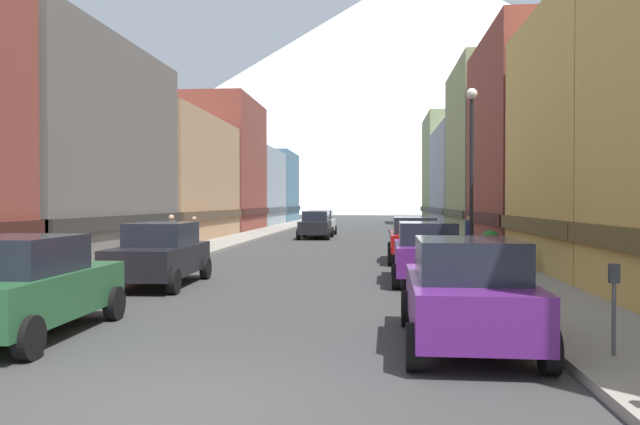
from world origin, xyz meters
TOP-DOWN VIEW (x-y plane):
  - ground_plane at (0.00, 0.00)m, footprint 400.00×400.00m
  - sidewalk_left at (-6.25, 35.00)m, footprint 2.50×100.00m
  - sidewalk_right at (6.25, 35.00)m, footprint 2.50×100.00m
  - storefront_left_1 at (-12.50, 17.49)m, footprint 10.29×12.60m
  - storefront_left_2 at (-12.37, 31.20)m, footprint 10.03×13.84m
  - storefront_left_3 at (-10.54, 44.14)m, footprint 6.37×10.85m
  - storefront_left_4 at (-11.92, 55.90)m, footprint 9.14×11.93m
  - storefront_left_5 at (-11.00, 68.01)m, footprint 7.31×11.44m
  - storefront_right_2 at (10.91, 25.06)m, footprint 7.11×10.76m
  - storefront_right_3 at (11.32, 36.58)m, footprint 7.95×11.14m
  - storefront_right_4 at (10.97, 49.33)m, footprint 7.23×13.57m
  - storefront_right_5 at (12.30, 61.79)m, footprint 9.91×11.15m
  - car_left_0 at (-3.80, 3.44)m, footprint 2.15×4.44m
  - car_left_1 at (-3.80, 10.43)m, footprint 2.14×4.43m
  - car_right_0 at (3.80, 3.35)m, footprint 2.13×4.43m
  - car_right_1 at (3.80, 11.82)m, footprint 2.13×4.43m
  - car_right_2 at (3.80, 18.22)m, footprint 2.11×4.42m
  - car_driving_0 at (-1.60, 33.98)m, footprint 2.06×4.40m
  - car_driving_1 at (-1.60, 37.62)m, footprint 2.06×4.40m
  - parking_meter_near at (5.75, 2.34)m, footprint 0.14×0.10m
  - potted_plant_0 at (7.00, 19.62)m, footprint 0.73×0.73m
  - potted_plant_1 at (7.00, 13.78)m, footprint 0.51×0.51m
  - potted_plant_2 at (-7.00, 19.52)m, footprint 0.46×0.46m
  - pedestrian_0 at (-6.25, 22.30)m, footprint 0.36×0.36m
  - pedestrian_1 at (-6.25, 18.95)m, footprint 0.36×0.36m
  - pedestrian_2 at (6.25, 20.42)m, footprint 0.36×0.36m
  - streetlamp_right at (5.35, 13.64)m, footprint 0.36×0.36m
  - mountain_backdrop at (21.67, 260.00)m, footprint 307.60×307.60m

SIDE VIEW (x-z plane):
  - ground_plane at x=0.00m, z-range 0.00..0.00m
  - sidewalk_left at x=-6.25m, z-range 0.00..0.15m
  - sidewalk_right at x=6.25m, z-range 0.00..0.15m
  - potted_plant_1 at x=7.00m, z-range 0.14..0.97m
  - potted_plant_2 at x=-7.00m, z-range 0.15..1.01m
  - potted_plant_0 at x=7.00m, z-range 0.24..1.30m
  - pedestrian_0 at x=-6.25m, z-range 0.08..1.62m
  - car_left_0 at x=-3.80m, z-range 0.01..1.79m
  - car_left_1 at x=-3.80m, z-range 0.01..1.79m
  - car_right_0 at x=3.80m, z-range 0.01..1.79m
  - car_right_1 at x=3.80m, z-range 0.01..1.79m
  - car_right_2 at x=3.80m, z-range 0.01..1.79m
  - car_driving_0 at x=-1.60m, z-range 0.01..1.79m
  - car_driving_1 at x=-1.60m, z-range 0.01..1.79m
  - pedestrian_2 at x=6.25m, z-range 0.09..1.72m
  - pedestrian_1 at x=-6.25m, z-range 0.09..1.78m
  - parking_meter_near at x=5.75m, z-range 0.35..1.68m
  - storefront_left_4 at x=-11.92m, z-range -0.14..7.40m
  - storefront_left_2 at x=-12.37m, z-range -0.14..7.46m
  - storefront_left_5 at x=-11.00m, z-range -0.15..8.08m
  - streetlamp_right at x=5.35m, z-range 1.06..6.92m
  - storefront_left_1 at x=-12.50m, z-range -0.15..8.64m
  - storefront_right_4 at x=10.97m, z-range -0.16..8.70m
  - storefront_right_2 at x=10.91m, z-range -0.17..10.28m
  - storefront_left_3 at x=-10.54m, z-range -0.17..10.46m
  - storefront_right_3 at x=11.32m, z-range -0.18..11.26m
  - storefront_right_5 at x=12.30m, z-range -0.18..11.30m
  - mountain_backdrop at x=21.67m, z-range 0.00..100.48m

